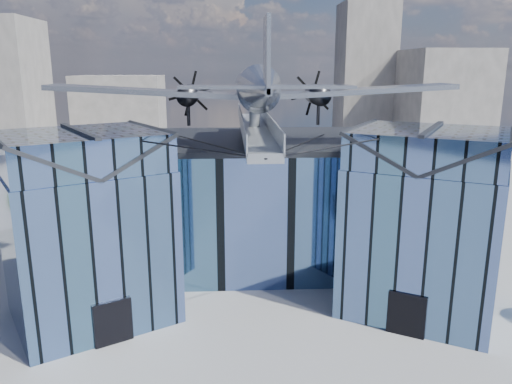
{
  "coord_description": "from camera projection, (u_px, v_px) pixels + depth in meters",
  "views": [
    {
      "loc": [
        -1.7,
        -30.51,
        15.4
      ],
      "look_at": [
        0.0,
        2.0,
        7.2
      ],
      "focal_mm": 35.0,
      "sensor_mm": 36.0,
      "label": 1
    }
  ],
  "objects": [
    {
      "name": "museum",
      "position": [
        253.0,
        201.0,
        37.68
      ],
      "size": [
        32.88,
        24.5,
        17.6
      ],
      "color": "#4B6B99",
      "rests_on": "ground"
    },
    {
      "name": "bg_towers",
      "position": [
        249.0,
        101.0,
        79.92
      ],
      "size": [
        77.0,
        24.5,
        26.0
      ],
      "color": "slate",
      "rests_on": "ground"
    },
    {
      "name": "tree_side_e",
      "position": [
        483.0,
        202.0,
        43.85
      ],
      "size": [
        4.1,
        4.1,
        5.66
      ],
      "rotation": [
        0.0,
        0.0,
        -0.14
      ],
      "color": "#312013",
      "rests_on": "ground"
    },
    {
      "name": "ground_plane",
      "position": [
        258.0,
        303.0,
        33.4
      ],
      "size": [
        120.0,
        120.0,
        0.0
      ],
      "primitive_type": "plane",
      "color": "gray"
    }
  ]
}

